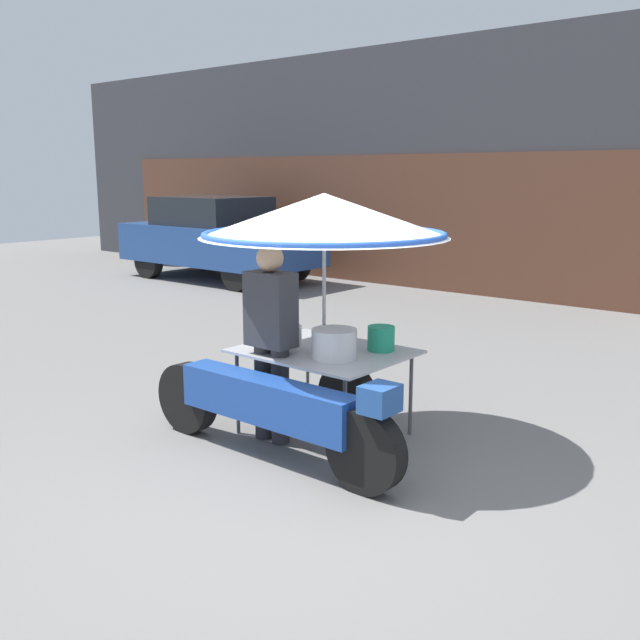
{
  "coord_description": "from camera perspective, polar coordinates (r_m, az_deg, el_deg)",
  "views": [
    {
      "loc": [
        2.95,
        -3.43,
        2.07
      ],
      "look_at": [
        -0.5,
        0.74,
        0.95
      ],
      "focal_mm": 40.0,
      "sensor_mm": 36.0,
      "label": 1
    }
  ],
  "objects": [
    {
      "name": "vendor_motorcycle_cart",
      "position": [
        5.42,
        -0.14,
        5.51
      ],
      "size": [
        2.35,
        1.91,
        1.92
      ],
      "color": "black",
      "rests_on": "ground"
    },
    {
      "name": "ground_plane",
      "position": [
        4.97,
        -0.96,
        -12.87
      ],
      "size": [
        36.0,
        36.0,
        0.0
      ],
      "primitive_type": "plane",
      "color": "slate"
    },
    {
      "name": "potted_plant",
      "position": [
        16.86,
        -12.41,
        6.19
      ],
      "size": [
        0.68,
        0.68,
        0.91
      ],
      "color": "brown",
      "rests_on": "ground"
    },
    {
      "name": "parked_car",
      "position": [
        14.2,
        -8.16,
        6.57
      ],
      "size": [
        4.12,
        1.8,
        1.62
      ],
      "color": "black",
      "rests_on": "ground"
    },
    {
      "name": "vendor_person",
      "position": [
        5.47,
        -3.94,
        -1.1
      ],
      "size": [
        0.38,
        0.22,
        1.54
      ],
      "color": "#2D2D33",
      "rests_on": "ground"
    }
  ]
}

